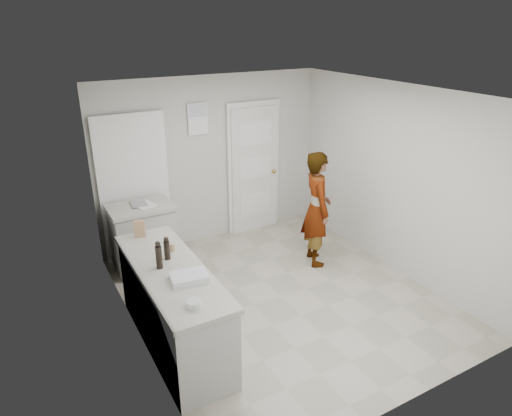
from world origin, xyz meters
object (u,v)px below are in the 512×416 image
person (317,209)px  baking_dish (189,277)px  spice_jar (172,248)px  oil_cruet_a (167,248)px  oil_cruet_b (159,255)px  egg_bowl (194,303)px  cake_mix_box (140,229)px

person → baking_dish: (-2.27, -1.04, 0.14)m
spice_jar → baking_dish: 0.63m
oil_cruet_a → baking_dish: 0.50m
oil_cruet_a → oil_cruet_b: (-0.13, -0.14, 0.02)m
baking_dish → oil_cruet_a: bearing=94.8°
oil_cruet_a → oil_cruet_b: oil_cruet_b is taller
oil_cruet_a → egg_bowl: oil_cruet_a is taller
baking_dish → egg_bowl: size_ratio=2.77×
oil_cruet_a → egg_bowl: size_ratio=1.86×
cake_mix_box → oil_cruet_b: (-0.03, -0.79, 0.04)m
person → spice_jar: (-2.21, -0.41, 0.16)m
spice_jar → oil_cruet_a: size_ratio=0.34×
spice_jar → oil_cruet_a: 0.19m
spice_jar → oil_cruet_a: bearing=-127.2°
spice_jar → egg_bowl: 1.06m
person → spice_jar: 2.25m
oil_cruet_a → egg_bowl: bearing=-94.9°
cake_mix_box → oil_cruet_b: bearing=-72.6°
cake_mix_box → oil_cruet_b: oil_cruet_b is taller
person → oil_cruet_b: size_ratio=5.47×
spice_jar → baking_dish: bearing=-95.5°
spice_jar → oil_cruet_b: (-0.23, -0.28, 0.10)m
oil_cruet_b → egg_bowl: bearing=-86.3°
cake_mix_box → spice_jar: bearing=-49.0°
person → egg_bowl: (-2.39, -1.46, 0.14)m
egg_bowl → oil_cruet_a: bearing=85.1°
spice_jar → oil_cruet_b: 0.37m
cake_mix_box → baking_dish: 1.15m
cake_mix_box → oil_cruet_b: size_ratio=0.66×
oil_cruet_b → baking_dish: size_ratio=0.79×
egg_bowl → baking_dish: bearing=74.0°
person → oil_cruet_a: 2.39m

